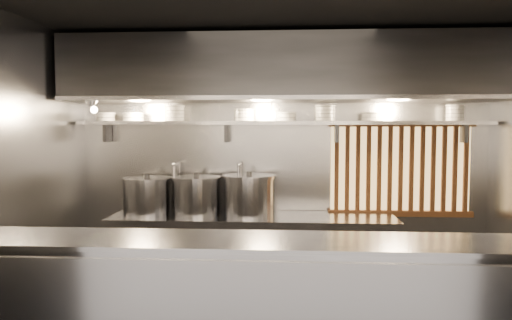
# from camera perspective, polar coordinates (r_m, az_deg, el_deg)

# --- Properties ---
(ceiling) EXTENTS (4.50, 4.50, 0.00)m
(ceiling) POSITION_cam_1_polar(r_m,az_deg,el_deg) (4.18, 2.64, 17.07)
(ceiling) COLOR black
(ceiling) RESTS_ON wall_back
(wall_back) EXTENTS (4.50, 0.00, 4.50)m
(wall_back) POSITION_cam_1_polar(r_m,az_deg,el_deg) (5.59, 2.92, -0.69)
(wall_back) COLOR gray
(wall_back) RESTS_ON floor
(wall_left) EXTENTS (0.00, 3.00, 3.00)m
(wall_left) POSITION_cam_1_polar(r_m,az_deg,el_deg) (4.72, -25.93, -1.93)
(wall_left) COLOR gray
(wall_left) RESTS_ON floor
(cooking_bench) EXTENTS (3.00, 0.70, 0.90)m
(cooking_bench) POSITION_cam_1_polar(r_m,az_deg,el_deg) (5.40, -0.43, -11.09)
(cooking_bench) COLOR gray
(cooking_bench) RESTS_ON floor
(bowl_shelf) EXTENTS (4.40, 0.34, 0.04)m
(bowl_shelf) POSITION_cam_1_polar(r_m,az_deg,el_deg) (5.39, 2.90, 4.25)
(bowl_shelf) COLOR gray
(bowl_shelf) RESTS_ON wall_back
(exhaust_hood) EXTENTS (4.40, 0.81, 0.65)m
(exhaust_hood) POSITION_cam_1_polar(r_m,az_deg,el_deg) (5.20, 2.88, 10.27)
(exhaust_hood) COLOR #2D2D30
(exhaust_hood) RESTS_ON ceiling
(wood_screen) EXTENTS (1.56, 0.09, 1.04)m
(wood_screen) POSITION_cam_1_polar(r_m,az_deg,el_deg) (5.67, 16.15, -0.97)
(wood_screen) COLOR #F8C56F
(wood_screen) RESTS_ON wall_back
(faucet_left) EXTENTS (0.04, 0.30, 0.50)m
(faucet_left) POSITION_cam_1_polar(r_m,az_deg,el_deg) (5.60, -8.96, -1.68)
(faucet_left) COLOR silver
(faucet_left) RESTS_ON wall_back
(faucet_right) EXTENTS (0.04, 0.30, 0.50)m
(faucet_right) POSITION_cam_1_polar(r_m,az_deg,el_deg) (5.49, -1.81, -1.75)
(faucet_right) COLOR silver
(faucet_right) RESTS_ON wall_back
(heat_lamp) EXTENTS (0.25, 0.35, 0.20)m
(heat_lamp) POSITION_cam_1_polar(r_m,az_deg,el_deg) (5.31, -18.24, 6.08)
(heat_lamp) COLOR gray
(heat_lamp) RESTS_ON exhaust_hood
(pendant_bulb) EXTENTS (0.09, 0.09, 0.19)m
(pendant_bulb) POSITION_cam_1_polar(r_m,az_deg,el_deg) (5.28, 1.79, 5.15)
(pendant_bulb) COLOR #2D2D30
(pendant_bulb) RESTS_ON exhaust_hood
(stock_pot_left) EXTENTS (0.63, 0.63, 0.45)m
(stock_pot_left) POSITION_cam_1_polar(r_m,az_deg,el_deg) (5.39, -6.80, -4.03)
(stock_pot_left) COLOR gray
(stock_pot_left) RESTS_ON cooking_bench
(stock_pot_mid) EXTENTS (0.54, 0.54, 0.43)m
(stock_pot_mid) POSITION_cam_1_polar(r_m,az_deg,el_deg) (5.50, -12.37, -4.00)
(stock_pot_mid) COLOR gray
(stock_pot_mid) RESTS_ON cooking_bench
(stock_pot_right) EXTENTS (0.67, 0.67, 0.47)m
(stock_pot_right) POSITION_cam_1_polar(r_m,az_deg,el_deg) (5.32, -0.78, -4.00)
(stock_pot_right) COLOR gray
(stock_pot_right) RESTS_ON cooking_bench
(bowl_stack_0) EXTENTS (0.21, 0.21, 0.09)m
(bowl_stack_0) POSITION_cam_1_polar(r_m,az_deg,el_deg) (5.76, -16.81, 4.73)
(bowl_stack_0) COLOR silver
(bowl_stack_0) RESTS_ON bowl_shelf
(bowl_stack_1) EXTENTS (0.24, 0.24, 0.09)m
(bowl_stack_1) POSITION_cam_1_polar(r_m,az_deg,el_deg) (5.66, -13.82, 4.80)
(bowl_stack_1) COLOR silver
(bowl_stack_1) RESTS_ON bowl_shelf
(bowl_stack_2) EXTENTS (0.23, 0.23, 0.17)m
(bowl_stack_2) POSITION_cam_1_polar(r_m,az_deg,el_deg) (5.54, -9.28, 5.28)
(bowl_stack_2) COLOR silver
(bowl_stack_2) RESTS_ON bowl_shelf
(bowl_stack_3) EXTENTS (0.23, 0.23, 0.13)m
(bowl_stack_3) POSITION_cam_1_polar(r_m,az_deg,el_deg) (5.41, -1.35, 5.16)
(bowl_stack_3) COLOR silver
(bowl_stack_3) RESTS_ON bowl_shelf
(bowl_stack_4) EXTENTS (0.22, 0.22, 0.09)m
(bowl_stack_4) POSITION_cam_1_polar(r_m,az_deg,el_deg) (5.39, 3.50, 4.96)
(bowl_stack_4) COLOR silver
(bowl_stack_4) RESTS_ON bowl_shelf
(bowl_stack_5) EXTENTS (0.22, 0.22, 0.17)m
(bowl_stack_5) POSITION_cam_1_polar(r_m,az_deg,el_deg) (5.41, 7.93, 5.33)
(bowl_stack_5) COLOR silver
(bowl_stack_5) RESTS_ON bowl_shelf
(bowl_stack_6) EXTENTS (0.23, 0.23, 0.09)m
(bowl_stack_6) POSITION_cam_1_polar(r_m,az_deg,el_deg) (5.46, 13.10, 4.85)
(bowl_stack_6) COLOR silver
(bowl_stack_6) RESTS_ON bowl_shelf
(bowl_stack_7) EXTENTS (0.20, 0.20, 0.17)m
(bowl_stack_7) POSITION_cam_1_polar(r_m,az_deg,el_deg) (5.67, 21.79, 5.02)
(bowl_stack_7) COLOR silver
(bowl_stack_7) RESTS_ON bowl_shelf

